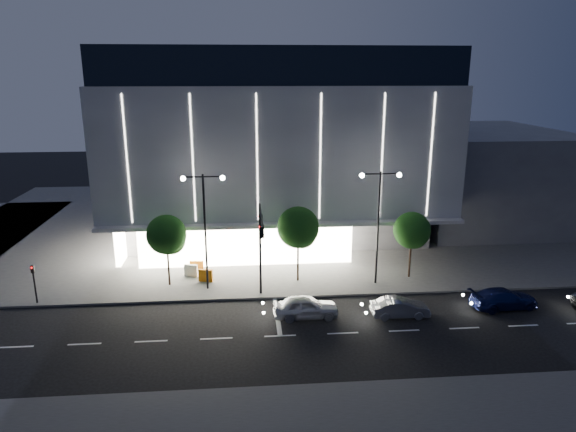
{
  "coord_description": "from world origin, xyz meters",
  "views": [
    {
      "loc": [
        0.03,
        -30.51,
        16.01
      ],
      "look_at": [
        3.36,
        8.6,
        5.0
      ],
      "focal_mm": 32.0,
      "sensor_mm": 36.0,
      "label": 1
    }
  ],
  "objects_px": {
    "street_lamp_west": "(205,215)",
    "car_third": "(504,298)",
    "ped_signal_far": "(34,280)",
    "tree_mid": "(298,230)",
    "tree_right": "(412,232)",
    "car_second": "(400,308)",
    "car_lead": "(306,307)",
    "barrier_b": "(191,271)",
    "traffic_mast": "(261,237)",
    "street_lamp_east": "(379,211)",
    "barrier_c": "(206,275)",
    "tree_left": "(167,237)",
    "barrier_a": "(197,267)"
  },
  "relations": [
    {
      "from": "street_lamp_west",
      "to": "tree_left",
      "type": "bearing_deg",
      "value": 161.06
    },
    {
      "from": "traffic_mast",
      "to": "tree_left",
      "type": "height_order",
      "value": "traffic_mast"
    },
    {
      "from": "street_lamp_east",
      "to": "street_lamp_west",
      "type": "bearing_deg",
      "value": 180.0
    },
    {
      "from": "street_lamp_west",
      "to": "tree_left",
      "type": "distance_m",
      "value": 3.69
    },
    {
      "from": "tree_left",
      "to": "street_lamp_east",
      "type": "bearing_deg",
      "value": -3.65
    },
    {
      "from": "tree_left",
      "to": "car_third",
      "type": "relative_size",
      "value": 1.19
    },
    {
      "from": "barrier_b",
      "to": "street_lamp_east",
      "type": "bearing_deg",
      "value": 7.66
    },
    {
      "from": "barrier_a",
      "to": "street_lamp_east",
      "type": "bearing_deg",
      "value": -7.67
    },
    {
      "from": "car_lead",
      "to": "barrier_a",
      "type": "xyz_separation_m",
      "value": [
        -8.02,
        8.35,
        -0.1
      ]
    },
    {
      "from": "traffic_mast",
      "to": "tree_mid",
      "type": "height_order",
      "value": "traffic_mast"
    },
    {
      "from": "traffic_mast",
      "to": "car_third",
      "type": "bearing_deg",
      "value": -7.17
    },
    {
      "from": "tree_right",
      "to": "barrier_b",
      "type": "distance_m",
      "value": 17.86
    },
    {
      "from": "tree_left",
      "to": "barrier_a",
      "type": "relative_size",
      "value": 5.2
    },
    {
      "from": "ped_signal_far",
      "to": "tree_mid",
      "type": "xyz_separation_m",
      "value": [
        19.03,
        2.52,
        2.45
      ]
    },
    {
      "from": "tree_left",
      "to": "tree_mid",
      "type": "distance_m",
      "value": 10.0
    },
    {
      "from": "car_lead",
      "to": "barrier_b",
      "type": "bearing_deg",
      "value": 46.7
    },
    {
      "from": "tree_right",
      "to": "car_lead",
      "type": "distance_m",
      "value": 11.4
    },
    {
      "from": "car_lead",
      "to": "tree_right",
      "type": "bearing_deg",
      "value": -57.39
    },
    {
      "from": "tree_mid",
      "to": "tree_right",
      "type": "distance_m",
      "value": 9.01
    },
    {
      "from": "tree_left",
      "to": "car_third",
      "type": "bearing_deg",
      "value": -13.66
    },
    {
      "from": "tree_mid",
      "to": "tree_right",
      "type": "bearing_deg",
      "value": -0.0
    },
    {
      "from": "barrier_a",
      "to": "tree_mid",
      "type": "bearing_deg",
      "value": -10.1
    },
    {
      "from": "barrier_c",
      "to": "tree_mid",
      "type": "bearing_deg",
      "value": 12.81
    },
    {
      "from": "tree_left",
      "to": "barrier_a",
      "type": "xyz_separation_m",
      "value": [
        1.87,
        2.26,
        -3.38
      ]
    },
    {
      "from": "car_lead",
      "to": "car_second",
      "type": "relative_size",
      "value": 1.12
    },
    {
      "from": "tree_right",
      "to": "car_third",
      "type": "height_order",
      "value": "tree_right"
    },
    {
      "from": "traffic_mast",
      "to": "street_lamp_east",
      "type": "height_order",
      "value": "street_lamp_east"
    },
    {
      "from": "barrier_b",
      "to": "street_lamp_west",
      "type": "bearing_deg",
      "value": -42.05
    },
    {
      "from": "tree_right",
      "to": "street_lamp_east",
      "type": "bearing_deg",
      "value": -161.37
    },
    {
      "from": "ped_signal_far",
      "to": "barrier_b",
      "type": "xyz_separation_m",
      "value": [
        10.52,
        4.02,
        -1.24
      ]
    },
    {
      "from": "tree_mid",
      "to": "car_second",
      "type": "bearing_deg",
      "value": -46.34
    },
    {
      "from": "ped_signal_far",
      "to": "tree_left",
      "type": "distance_m",
      "value": 9.61
    },
    {
      "from": "traffic_mast",
      "to": "street_lamp_east",
      "type": "relative_size",
      "value": 0.79
    },
    {
      "from": "street_lamp_east",
      "to": "barrier_a",
      "type": "distance_m",
      "value": 15.42
    },
    {
      "from": "street_lamp_west",
      "to": "car_third",
      "type": "relative_size",
      "value": 1.88
    },
    {
      "from": "traffic_mast",
      "to": "car_second",
      "type": "xyz_separation_m",
      "value": [
        9.28,
        -2.87,
        -4.38
      ]
    },
    {
      "from": "ped_signal_far",
      "to": "tree_mid",
      "type": "height_order",
      "value": "tree_mid"
    },
    {
      "from": "car_third",
      "to": "barrier_a",
      "type": "distance_m",
      "value": 23.49
    },
    {
      "from": "tree_right",
      "to": "car_second",
      "type": "xyz_separation_m",
      "value": [
        -2.75,
        -6.55,
        -3.24
      ]
    },
    {
      "from": "tree_left",
      "to": "car_lead",
      "type": "xyz_separation_m",
      "value": [
        9.89,
        -6.09,
        -3.28
      ]
    },
    {
      "from": "barrier_a",
      "to": "barrier_c",
      "type": "xyz_separation_m",
      "value": [
        0.86,
        -1.91,
        0.0
      ]
    },
    {
      "from": "traffic_mast",
      "to": "barrier_c",
      "type": "relative_size",
      "value": 6.43
    },
    {
      "from": "street_lamp_east",
      "to": "tree_right",
      "type": "bearing_deg",
      "value": 18.63
    },
    {
      "from": "car_second",
      "to": "car_lead",
      "type": "bearing_deg",
      "value": 86.02
    },
    {
      "from": "barrier_b",
      "to": "traffic_mast",
      "type": "bearing_deg",
      "value": -25.87
    },
    {
      "from": "traffic_mast",
      "to": "barrier_a",
      "type": "height_order",
      "value": "traffic_mast"
    },
    {
      "from": "tree_right",
      "to": "tree_left",
      "type": "bearing_deg",
      "value": 180.0
    },
    {
      "from": "tree_left",
      "to": "ped_signal_far",
      "type": "bearing_deg",
      "value": -164.39
    },
    {
      "from": "car_second",
      "to": "barrier_c",
      "type": "distance_m",
      "value": 15.18
    },
    {
      "from": "tree_left",
      "to": "tree_mid",
      "type": "bearing_deg",
      "value": 0.0
    }
  ]
}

